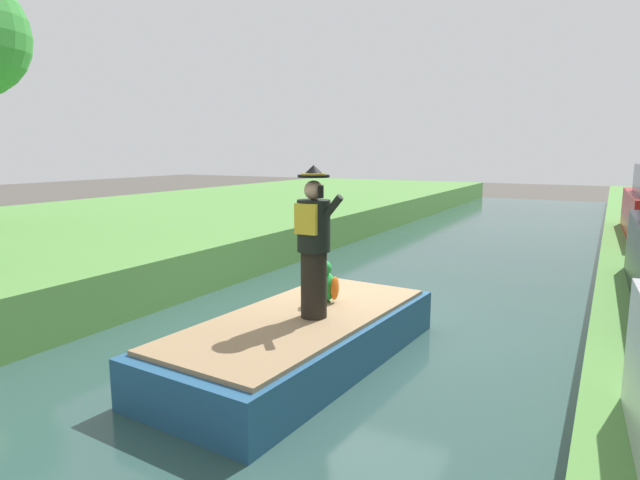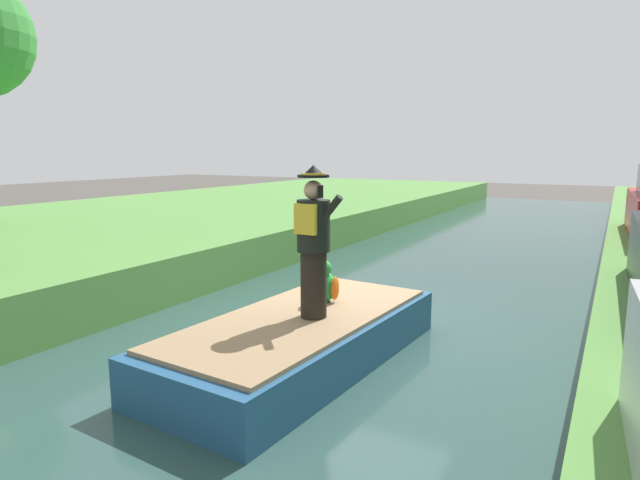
# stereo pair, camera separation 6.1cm
# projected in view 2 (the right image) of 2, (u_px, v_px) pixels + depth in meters

# --- Properties ---
(ground_plane) EXTENTS (80.00, 80.00, 0.00)m
(ground_plane) POSITION_uv_depth(u_px,v_px,m) (357.00, 331.00, 8.19)
(ground_plane) COLOR #4C4742
(canal_water) EXTENTS (6.34, 48.00, 0.10)m
(canal_water) POSITION_uv_depth(u_px,v_px,m) (357.00, 328.00, 8.18)
(canal_water) COLOR #2D4C47
(canal_water) RESTS_ON ground
(grass_bank_near) EXTENTS (10.87, 48.00, 0.94)m
(grass_bank_near) POSITION_uv_depth(u_px,v_px,m) (15.00, 251.00, 12.23)
(grass_bank_near) COLOR #568E42
(grass_bank_near) RESTS_ON ground
(boat) EXTENTS (2.08, 4.31, 0.61)m
(boat) POSITION_uv_depth(u_px,v_px,m) (301.00, 339.00, 6.71)
(boat) COLOR #23517A
(boat) RESTS_ON canal_water
(person_pirate) EXTENTS (0.61, 0.42, 1.85)m
(person_pirate) POSITION_uv_depth(u_px,v_px,m) (314.00, 243.00, 6.44)
(person_pirate) COLOR black
(person_pirate) RESTS_ON boat
(parrot_plush) EXTENTS (0.36, 0.34, 0.57)m
(parrot_plush) POSITION_uv_depth(u_px,v_px,m) (325.00, 284.00, 7.22)
(parrot_plush) COLOR green
(parrot_plush) RESTS_ON boat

